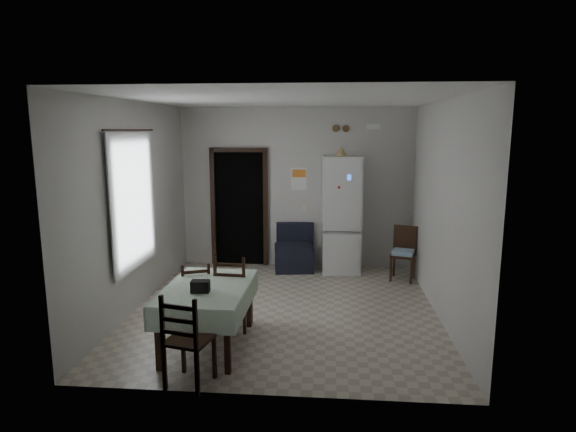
% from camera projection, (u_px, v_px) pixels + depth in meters
% --- Properties ---
extents(ground, '(4.50, 4.50, 0.00)m').
position_uv_depth(ground, '(285.00, 309.00, 6.82)').
color(ground, '#B4A993').
rests_on(ground, ground).
extents(ceiling, '(4.20, 4.50, 0.02)m').
position_uv_depth(ceiling, '(285.00, 99.00, 6.30)').
color(ceiling, white).
rests_on(ceiling, ground).
extents(wall_back, '(4.20, 0.02, 2.90)m').
position_uv_depth(wall_back, '(296.00, 188.00, 8.76)').
color(wall_back, beige).
rests_on(wall_back, ground).
extents(wall_front, '(4.20, 0.02, 2.90)m').
position_uv_depth(wall_front, '(262.00, 248.00, 4.35)').
color(wall_front, beige).
rests_on(wall_front, ground).
extents(wall_left, '(0.02, 4.50, 2.90)m').
position_uv_depth(wall_left, '(136.00, 206.00, 6.73)').
color(wall_left, beige).
rests_on(wall_left, ground).
extents(wall_right, '(0.02, 4.50, 2.90)m').
position_uv_depth(wall_right, '(442.00, 210.00, 6.38)').
color(wall_right, beige).
rests_on(wall_right, ground).
extents(doorway, '(1.06, 0.52, 2.22)m').
position_uv_depth(doorway, '(242.00, 207.00, 9.12)').
color(doorway, black).
rests_on(doorway, ground).
extents(window_recess, '(0.10, 1.20, 1.60)m').
position_uv_depth(window_recess, '(126.00, 201.00, 6.52)').
color(window_recess, silver).
rests_on(window_recess, ground).
extents(curtain, '(0.02, 1.45, 1.85)m').
position_uv_depth(curtain, '(134.00, 201.00, 6.51)').
color(curtain, silver).
rests_on(curtain, ground).
extents(curtain_rod, '(0.02, 1.60, 0.02)m').
position_uv_depth(curtain_rod, '(130.00, 130.00, 6.34)').
color(curtain_rod, black).
rests_on(curtain_rod, ground).
extents(calendar, '(0.28, 0.02, 0.40)m').
position_uv_depth(calendar, '(299.00, 179.00, 8.72)').
color(calendar, white).
rests_on(calendar, ground).
extents(calendar_image, '(0.24, 0.01, 0.14)m').
position_uv_depth(calendar_image, '(299.00, 173.00, 8.69)').
color(calendar_image, orange).
rests_on(calendar_image, ground).
extents(light_switch, '(0.08, 0.02, 0.12)m').
position_uv_depth(light_switch, '(304.00, 207.00, 8.80)').
color(light_switch, beige).
rests_on(light_switch, ground).
extents(vent_left, '(0.12, 0.03, 0.12)m').
position_uv_depth(vent_left, '(336.00, 129.00, 8.50)').
color(vent_left, brown).
rests_on(vent_left, ground).
extents(vent_right, '(0.12, 0.03, 0.12)m').
position_uv_depth(vent_right, '(346.00, 129.00, 8.48)').
color(vent_right, brown).
rests_on(vent_right, ground).
extents(emergency_light, '(0.25, 0.07, 0.09)m').
position_uv_depth(emergency_light, '(373.00, 127.00, 8.41)').
color(emergency_light, white).
rests_on(emergency_light, ground).
extents(fridge, '(0.71, 0.71, 2.05)m').
position_uv_depth(fridge, '(341.00, 215.00, 8.46)').
color(fridge, silver).
rests_on(fridge, ground).
extents(tan_cone, '(0.22, 0.22, 0.18)m').
position_uv_depth(tan_cone, '(341.00, 151.00, 8.24)').
color(tan_cone, tan).
rests_on(tan_cone, fridge).
extents(navy_seat, '(0.76, 0.74, 0.83)m').
position_uv_depth(navy_seat, '(294.00, 248.00, 8.64)').
color(navy_seat, black).
rests_on(navy_seat, ground).
extents(corner_chair, '(0.49, 0.49, 0.90)m').
position_uv_depth(corner_chair, '(403.00, 254.00, 8.05)').
color(corner_chair, black).
rests_on(corner_chair, ground).
extents(dining_table, '(0.96, 1.43, 0.74)m').
position_uv_depth(dining_table, '(208.00, 316.00, 5.58)').
color(dining_table, '#A8BFA3').
rests_on(dining_table, ground).
extents(black_bag, '(0.21, 0.14, 0.13)m').
position_uv_depth(black_bag, '(200.00, 286.00, 5.30)').
color(black_bag, black).
rests_on(black_bag, dining_table).
extents(dining_chair_far_left, '(0.48, 0.48, 0.87)m').
position_uv_depth(dining_chair_far_left, '(195.00, 294.00, 6.14)').
color(dining_chair_far_left, black).
rests_on(dining_chair_far_left, ground).
extents(dining_chair_far_right, '(0.45, 0.45, 0.98)m').
position_uv_depth(dining_chair_far_right, '(234.00, 291.00, 6.10)').
color(dining_chair_far_right, black).
rests_on(dining_chair_far_right, ground).
extents(dining_chair_near_head, '(0.50, 0.50, 0.97)m').
position_uv_depth(dining_chair_near_head, '(189.00, 338.00, 4.73)').
color(dining_chair_near_head, black).
rests_on(dining_chair_near_head, ground).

